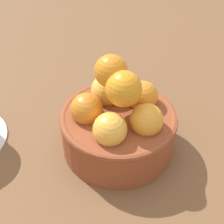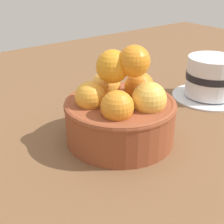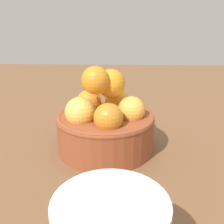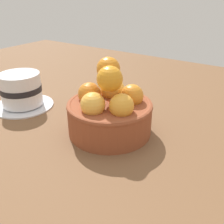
# 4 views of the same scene
# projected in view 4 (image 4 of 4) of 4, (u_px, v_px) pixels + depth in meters

# --- Properties ---
(ground_plane) EXTENTS (1.58, 1.12, 0.04)m
(ground_plane) POSITION_uv_depth(u_px,v_px,m) (110.00, 140.00, 0.48)
(ground_plane) COLOR brown
(terracotta_bowl) EXTENTS (0.15, 0.15, 0.14)m
(terracotta_bowl) POSITION_uv_depth(u_px,v_px,m) (110.00, 110.00, 0.46)
(terracotta_bowl) COLOR brown
(terracotta_bowl) RESTS_ON ground_plane
(coffee_cup) EXTENTS (0.13, 0.13, 0.08)m
(coffee_cup) POSITION_uv_depth(u_px,v_px,m) (21.00, 91.00, 0.56)
(coffee_cup) COLOR silver
(coffee_cup) RESTS_ON ground_plane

